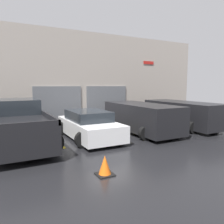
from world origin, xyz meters
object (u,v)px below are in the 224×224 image
Objects in this scene: pickup_truck at (20,124)px; sedan_white at (89,125)px; sedan_side at (182,113)px; van_right at (141,117)px; traffic_cone at (105,166)px.

sedan_white is (2.94, -0.25, -0.26)m from pickup_truck.
pickup_truck reaches higher than sedan_side.
pickup_truck reaches higher than van_right.
van_right is (-2.94, 0.00, -0.00)m from sedan_side.
van_right reaches higher than traffic_cone.
pickup_truck is at bearing 178.24° from sedan_side.
van_right reaches higher than sedan_white.
traffic_cone is at bearing -149.75° from sedan_side.
sedan_side is (8.81, -0.27, -0.06)m from pickup_truck.
pickup_truck is 1.24× the size of sedan_white.
sedan_side is 8.19m from traffic_cone.
traffic_cone is (1.75, -4.39, -0.62)m from pickup_truck.
pickup_truck reaches higher than sedan_white.
pickup_truck is at bearing 177.37° from van_right.
traffic_cone is (-4.12, -4.12, -0.56)m from van_right.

